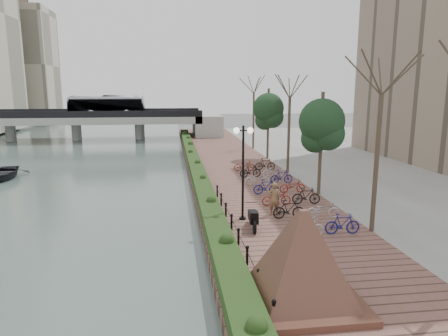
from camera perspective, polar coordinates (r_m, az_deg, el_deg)
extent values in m
plane|color=#59595B|center=(16.63, -2.26, -14.09)|extent=(220.00, 220.00, 0.00)
cube|color=#455752|center=(42.86, -25.98, 0.38)|extent=(30.00, 130.00, 0.02)
cube|color=brown|center=(33.64, 1.78, -0.71)|extent=(8.00, 75.00, 0.50)
cube|color=gray|center=(39.48, 25.36, -0.03)|extent=(24.00, 75.00, 0.50)
cube|color=#1B3312|center=(35.62, -4.27, 0.82)|extent=(1.10, 56.00, 0.60)
cylinder|color=black|center=(12.08, 7.11, -19.94)|extent=(0.10, 0.10, 0.70)
cylinder|color=black|center=(13.79, 4.95, -15.76)|extent=(0.10, 0.10, 0.70)
cylinder|color=black|center=(15.56, 3.33, -12.51)|extent=(0.10, 0.10, 0.70)
cylinder|color=black|center=(17.38, 2.08, -9.92)|extent=(0.10, 0.10, 0.70)
cylinder|color=black|center=(19.24, 1.08, -7.82)|extent=(0.10, 0.10, 0.70)
cylinder|color=black|center=(21.13, 0.27, -6.09)|extent=(0.10, 0.10, 0.70)
cylinder|color=black|center=(23.03, -0.41, -4.65)|extent=(0.10, 0.10, 0.70)
cylinder|color=black|center=(24.95, -0.97, -3.42)|extent=(0.10, 0.10, 0.70)
cube|color=#43261C|center=(13.53, 10.84, -17.65)|extent=(3.62, 3.62, 0.21)
pyramid|color=#43261C|center=(12.88, 11.08, -11.81)|extent=(5.72, 5.72, 2.77)
cylinder|color=black|center=(20.26, 2.72, -0.77)|extent=(0.12, 0.12, 4.86)
cylinder|color=black|center=(19.94, 2.78, 5.37)|extent=(0.70, 0.06, 0.06)
sphere|color=white|center=(19.88, 1.78, 5.36)|extent=(0.32, 0.32, 0.32)
sphere|color=white|center=(20.00, 3.77, 5.38)|extent=(0.32, 0.32, 0.32)
imported|color=brown|center=(21.50, 7.16, -4.37)|extent=(0.65, 0.43, 1.79)
imported|color=#B8B8BD|center=(18.67, 11.60, -8.32)|extent=(0.60, 1.71, 0.90)
imported|color=black|center=(21.00, 9.30, -5.91)|extent=(0.47, 1.66, 1.00)
imported|color=maroon|center=(23.42, 7.47, -4.22)|extent=(0.60, 1.71, 0.90)
imported|color=navy|center=(25.85, 5.99, -2.63)|extent=(0.47, 1.66, 1.00)
imported|color=#B8B8BD|center=(28.33, 4.77, -1.51)|extent=(0.60, 1.71, 0.90)
imported|color=black|center=(30.81, 3.75, -0.39)|extent=(0.47, 1.66, 1.00)
imported|color=maroon|center=(33.32, 2.88, 0.40)|extent=(0.60, 1.72, 0.90)
imported|color=navy|center=(19.30, 16.71, -7.77)|extent=(0.47, 1.66, 1.00)
imported|color=#B8B8BD|center=(21.59, 13.89, -5.76)|extent=(0.60, 1.71, 0.90)
imported|color=black|center=(23.93, 11.65, -3.91)|extent=(0.47, 1.66, 1.00)
imported|color=maroon|center=(26.33, 9.81, -2.59)|extent=(0.60, 1.71, 0.90)
imported|color=navy|center=(28.75, 8.28, -1.30)|extent=(0.47, 1.66, 1.00)
imported|color=#B8B8BD|center=(31.21, 6.99, -0.39)|extent=(0.60, 1.71, 0.90)
imported|color=black|center=(33.68, 5.90, 0.55)|extent=(0.47, 1.66, 1.00)
cube|color=gray|center=(61.68, -20.42, 6.50)|extent=(36.00, 8.00, 1.00)
cube|color=black|center=(57.84, -21.33, 7.13)|extent=(36.00, 0.15, 0.90)
cube|color=black|center=(65.43, -19.73, 7.59)|extent=(36.00, 0.15, 0.90)
cylinder|color=gray|center=(64.41, -28.17, 4.49)|extent=(1.40, 1.40, 2.50)
cylinder|color=gray|center=(61.82, -20.32, 4.88)|extent=(1.40, 1.40, 2.50)
cylinder|color=gray|center=(60.47, -11.94, 5.20)|extent=(1.40, 1.40, 2.50)
imported|color=white|center=(60.74, -16.37, 8.57)|extent=(2.52, 10.77, 3.00)
imported|color=#222227|center=(36.96, -29.24, -0.62)|extent=(3.86, 5.16, 1.02)
cube|color=#BFB89F|center=(100.30, -26.62, 12.93)|extent=(12.00, 12.00, 24.00)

